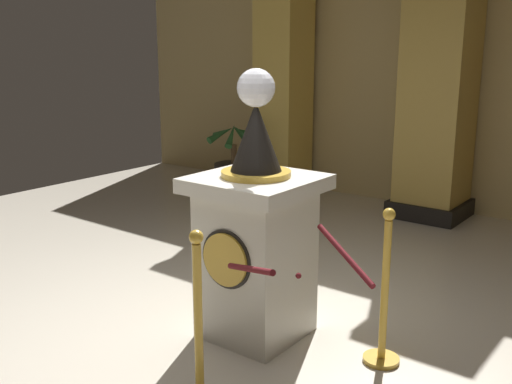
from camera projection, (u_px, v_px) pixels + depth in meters
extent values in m
plane|color=beige|center=(225.00, 333.00, 4.29)|extent=(10.24, 10.24, 0.00)
cube|color=tan|center=(455.00, 58.00, 7.20)|extent=(10.24, 0.16, 3.76)
cube|color=beige|center=(256.00, 264.00, 4.17)|extent=(0.64, 0.64, 1.06)
cube|color=beige|center=(256.00, 184.00, 4.03)|extent=(0.79, 0.79, 0.10)
cylinder|color=gold|center=(225.00, 260.00, 3.88)|extent=(0.36, 0.03, 0.36)
cylinder|color=black|center=(226.00, 259.00, 3.89)|extent=(0.41, 0.01, 0.41)
cylinder|color=gold|center=(256.00, 174.00, 4.01)|extent=(0.48, 0.48, 0.04)
cone|color=black|center=(256.00, 136.00, 3.95)|extent=(0.35, 0.35, 0.47)
cylinder|color=gold|center=(256.00, 102.00, 3.90)|extent=(0.03, 0.03, 0.06)
sphere|color=silver|center=(256.00, 88.00, 3.87)|extent=(0.25, 0.25, 0.25)
cylinder|color=gold|center=(198.00, 327.00, 3.31)|extent=(0.05, 0.05, 0.98)
sphere|color=gold|center=(196.00, 237.00, 3.18)|extent=(0.08, 0.08, 0.08)
cylinder|color=gold|center=(381.00, 359.00, 3.90)|extent=(0.24, 0.24, 0.03)
cylinder|color=gold|center=(385.00, 293.00, 3.78)|extent=(0.05, 0.05, 0.97)
sphere|color=gold|center=(389.00, 214.00, 3.66)|extent=(0.08, 0.08, 0.08)
cylinder|color=#591419|center=(250.00, 269.00, 3.35)|extent=(0.57, 0.34, 0.21)
cylinder|color=#591419|center=(344.00, 254.00, 3.59)|extent=(0.57, 0.34, 0.21)
sphere|color=#591419|center=(298.00, 276.00, 3.49)|extent=(0.04, 0.04, 0.04)
cube|color=black|center=(282.00, 183.00, 8.56)|extent=(0.70, 0.70, 0.20)
cube|color=gold|center=(284.00, 63.00, 8.16)|extent=(0.61, 0.61, 3.61)
cube|color=black|center=(430.00, 208.00, 7.25)|extent=(0.83, 0.83, 0.20)
cube|color=gold|center=(440.00, 66.00, 6.85)|extent=(0.73, 0.73, 3.61)
cylinder|color=#2D2823|center=(234.00, 180.00, 8.20)|extent=(0.54, 0.54, 0.46)
cylinder|color=brown|center=(234.00, 154.00, 8.12)|extent=(0.08, 0.08, 0.26)
cone|color=#265928|center=(244.00, 135.00, 7.92)|extent=(0.40, 0.15, 0.28)
cone|color=#265928|center=(246.00, 132.00, 8.15)|extent=(0.19, 0.40, 0.26)
cone|color=#265928|center=(238.00, 131.00, 8.23)|extent=(0.20, 0.39, 0.31)
cone|color=#265928|center=(224.00, 132.00, 8.18)|extent=(0.41, 0.16, 0.24)
cone|color=#265928|center=(220.00, 134.00, 7.97)|extent=(0.22, 0.40, 0.27)
cone|color=#265928|center=(231.00, 135.00, 7.86)|extent=(0.25, 0.35, 0.35)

